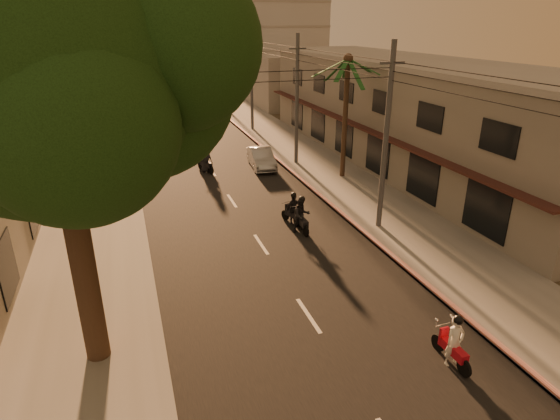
# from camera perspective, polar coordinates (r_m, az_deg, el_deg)

# --- Properties ---
(ground) EXTENTS (160.00, 160.00, 0.00)m
(ground) POSITION_cam_1_polar(r_m,az_deg,el_deg) (15.61, 6.33, -16.68)
(ground) COLOR #383023
(ground) RESTS_ON ground
(road) EXTENTS (10.00, 140.00, 0.02)m
(road) POSITION_cam_1_polar(r_m,az_deg,el_deg) (32.88, -8.25, 4.66)
(road) COLOR black
(road) RESTS_ON ground
(sidewalk_right) EXTENTS (5.00, 140.00, 0.12)m
(sidewalk_right) POSITION_cam_1_polar(r_m,az_deg,el_deg) (34.89, 3.98, 5.95)
(sidewalk_right) COLOR slate
(sidewalk_right) RESTS_ON ground
(sidewalk_left) EXTENTS (5.00, 140.00, 0.12)m
(sidewalk_left) POSITION_cam_1_polar(r_m,az_deg,el_deg) (32.48, -21.36, 3.21)
(sidewalk_left) COLOR slate
(sidewalk_left) RESTS_ON ground
(curb_stripe) EXTENTS (0.20, 60.00, 0.20)m
(curb_stripe) POSITION_cam_1_polar(r_m,az_deg,el_deg) (29.60, 3.34, 3.06)
(curb_stripe) COLOR red
(curb_stripe) RESTS_ON ground
(shophouse_row) EXTENTS (8.80, 34.20, 7.30)m
(shophouse_row) POSITION_cam_1_polar(r_m,az_deg,el_deg) (35.34, 15.34, 11.42)
(shophouse_row) COLOR gray
(shophouse_row) RESTS_ON ground
(broadleaf_tree) EXTENTS (9.60, 8.70, 12.10)m
(broadleaf_tree) POSITION_cam_1_polar(r_m,az_deg,el_deg) (13.20, -24.54, 14.69)
(broadleaf_tree) COLOR black
(broadleaf_tree) RESTS_ON ground
(palm_tree) EXTENTS (5.00, 5.00, 8.20)m
(palm_tree) POSITION_cam_1_polar(r_m,az_deg,el_deg) (30.20, 8.27, 16.97)
(palm_tree) COLOR black
(palm_tree) RESTS_ON ground
(utility_poles) EXTENTS (1.20, 48.26, 9.00)m
(utility_poles) POSITION_cam_1_polar(r_m,az_deg,el_deg) (33.19, 2.12, 16.56)
(utility_poles) COLOR #38383A
(utility_poles) RESTS_ON ground
(filler_right) EXTENTS (8.00, 14.00, 6.00)m
(filler_right) POSITION_cam_1_polar(r_m,az_deg,el_deg) (59.59, 0.63, 15.62)
(filler_right) COLOR #9F988F
(filler_right) RESTS_ON ground
(filler_left_near) EXTENTS (8.00, 14.00, 4.40)m
(filler_left_near) POSITION_cam_1_polar(r_m,az_deg,el_deg) (46.37, -29.41, 9.97)
(filler_left_near) COLOR #9F988F
(filler_left_near) RESTS_ON ground
(filler_left_far) EXTENTS (8.00, 14.00, 7.00)m
(filler_left_far) POSITION_cam_1_polar(r_m,az_deg,el_deg) (63.83, -27.05, 14.20)
(filler_left_far) COLOR #9F988F
(filler_left_far) RESTS_ON ground
(scooter_red) EXTENTS (0.67, 1.78, 1.75)m
(scooter_red) POSITION_cam_1_polar(r_m,az_deg,el_deg) (15.50, 20.42, -14.94)
(scooter_red) COLOR black
(scooter_red) RESTS_ON ground
(scooter_mid_a) EXTENTS (0.87, 1.91, 1.88)m
(scooter_mid_a) POSITION_cam_1_polar(r_m,az_deg,el_deg) (22.97, 2.65, -0.71)
(scooter_mid_a) COLOR black
(scooter_mid_a) RESTS_ON ground
(scooter_mid_b) EXTENTS (1.20, 1.71, 1.74)m
(scooter_mid_b) POSITION_cam_1_polar(r_m,az_deg,el_deg) (23.82, 1.63, 0.02)
(scooter_mid_b) COLOR black
(scooter_mid_b) RESTS_ON ground
(scooter_far_a) EXTENTS (1.28, 1.90, 1.95)m
(scooter_far_a) POSITION_cam_1_polar(r_m,az_deg,el_deg) (32.56, -9.04, 6.06)
(scooter_far_a) COLOR black
(scooter_far_a) RESTS_ON ground
(scooter_far_b) EXTENTS (1.60, 1.82, 1.88)m
(scooter_far_b) POSITION_cam_1_polar(r_m,az_deg,el_deg) (45.24, -9.92, 10.48)
(scooter_far_b) COLOR black
(scooter_far_b) RESTS_ON ground
(parked_car) EXTENTS (2.20, 4.46, 1.39)m
(parked_car) POSITION_cam_1_polar(r_m,az_deg,el_deg) (33.36, -2.30, 6.35)
(parked_car) COLOR #9A9DA2
(parked_car) RESTS_ON ground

